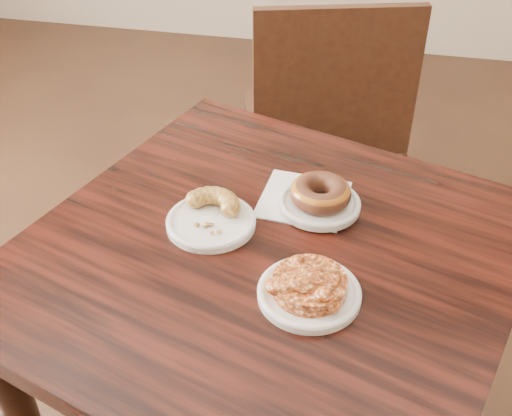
% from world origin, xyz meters
% --- Properties ---
extents(cafe_table, '(1.00, 1.00, 0.75)m').
position_xyz_m(cafe_table, '(-0.01, -0.12, 0.38)').
color(cafe_table, black).
rests_on(cafe_table, floor).
extents(chair_far, '(0.60, 0.60, 0.90)m').
position_xyz_m(chair_far, '(-0.03, 0.83, 0.45)').
color(chair_far, black).
rests_on(chair_far, floor).
extents(napkin, '(0.17, 0.17, 0.00)m').
position_xyz_m(napkin, '(0.03, 0.03, 0.75)').
color(napkin, white).
rests_on(napkin, cafe_table).
extents(plate_donut, '(0.15, 0.15, 0.01)m').
position_xyz_m(plate_donut, '(0.06, 0.01, 0.76)').
color(plate_donut, silver).
rests_on(plate_donut, napkin).
extents(plate_cruller, '(0.16, 0.16, 0.01)m').
position_xyz_m(plate_cruller, '(-0.12, -0.08, 0.76)').
color(plate_cruller, white).
rests_on(plate_cruller, cafe_table).
extents(plate_fritter, '(0.16, 0.16, 0.01)m').
position_xyz_m(plate_fritter, '(0.07, -0.22, 0.76)').
color(plate_fritter, white).
rests_on(plate_fritter, cafe_table).
extents(glazed_donut, '(0.11, 0.11, 0.04)m').
position_xyz_m(glazed_donut, '(0.06, 0.01, 0.79)').
color(glazed_donut, '#974B15').
rests_on(glazed_donut, plate_donut).
extents(apple_fritter, '(0.15, 0.15, 0.04)m').
position_xyz_m(apple_fritter, '(0.07, -0.22, 0.78)').
color(apple_fritter, '#411807').
rests_on(apple_fritter, plate_fritter).
extents(cruller_fragment, '(0.12, 0.12, 0.03)m').
position_xyz_m(cruller_fragment, '(-0.12, -0.08, 0.78)').
color(cruller_fragment, brown).
rests_on(cruller_fragment, plate_cruller).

